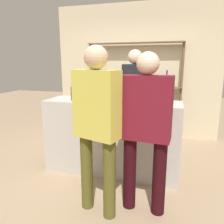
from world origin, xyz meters
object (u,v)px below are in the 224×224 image
customer_center (97,120)px  server_behind_counter (134,93)px  counter_bottle_2 (117,94)px  cork_jar (107,95)px  counter_bottle_1 (129,92)px  customer_right (146,124)px  counter_bottle_0 (111,91)px  counter_bottle_3 (74,92)px  wine_glass (92,93)px

customer_center → server_behind_counter: (0.08, 1.66, 0.05)m
server_behind_counter → counter_bottle_2: bearing=-11.8°
counter_bottle_2 → cork_jar: bearing=130.1°
cork_jar → counter_bottle_1: bearing=-23.8°
counter_bottle_2 → customer_right: size_ratio=0.20×
customer_center → counter_bottle_0: bearing=25.2°
counter_bottle_1 → server_behind_counter: server_behind_counter is taller
counter_bottle_3 → wine_glass: bearing=-15.0°
counter_bottle_3 → customer_center: customer_center is taller
customer_center → cork_jar: bearing=28.8°
server_behind_counter → customer_right: bearing=7.9°
counter_bottle_2 → cork_jar: size_ratio=2.46×
counter_bottle_0 → counter_bottle_1: 0.27m
counter_bottle_0 → counter_bottle_1: size_ratio=1.08×
counter_bottle_0 → customer_center: customer_center is taller
counter_bottle_2 → cork_jar: 0.33m
counter_bottle_1 → customer_center: (-0.14, -0.88, -0.17)m
wine_glass → server_behind_counter: server_behind_counter is taller
counter_bottle_0 → counter_bottle_1: counter_bottle_0 is taller
wine_glass → customer_right: size_ratio=0.10×
counter_bottle_3 → server_behind_counter: bearing=48.2°
customer_right → wine_glass: bearing=57.7°
wine_glass → server_behind_counter: size_ratio=0.10×
counter_bottle_3 → wine_glass: 0.32m
counter_bottle_0 → customer_right: size_ratio=0.22×
counter_bottle_0 → server_behind_counter: 0.76m
counter_bottle_3 → customer_center: (0.65, -0.85, -0.16)m
customer_center → server_behind_counter: server_behind_counter is taller
wine_glass → cork_jar: 0.31m
counter_bottle_0 → customer_right: bearing=-52.5°
counter_bottle_1 → server_behind_counter: 0.79m
counter_bottle_2 → customer_center: (-0.00, -0.79, -0.16)m
counter_bottle_2 → counter_bottle_1: bearing=35.0°
customer_center → counter_bottle_1: bearing=8.6°
counter_bottle_1 → customer_center: customer_center is taller
customer_center → server_behind_counter: size_ratio=0.97×
counter_bottle_2 → counter_bottle_0: bearing=130.4°
counter_bottle_0 → customer_right: customer_right is taller
counter_bottle_1 → counter_bottle_3: 0.79m
server_behind_counter → customer_center: bearing=-9.4°
counter_bottle_2 → cork_jar: (-0.21, 0.25, -0.06)m
counter_bottle_1 → cork_jar: bearing=156.2°
cork_jar → customer_right: bearing=-52.2°
counter_bottle_3 → cork_jar: counter_bottle_3 is taller
wine_glass → customer_center: customer_center is taller
cork_jar → customer_right: (0.68, -0.87, -0.15)m
counter_bottle_3 → server_behind_counter: 1.10m
counter_bottle_0 → customer_center: (0.13, -0.94, -0.18)m
counter_bottle_2 → wine_glass: bearing=-175.7°
counter_bottle_3 → customer_center: 1.08m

